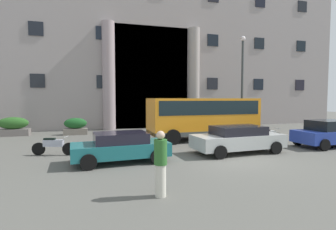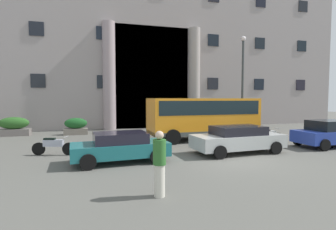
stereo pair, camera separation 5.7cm
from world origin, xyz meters
TOP-DOWN VIEW (x-y plane):
  - ground_plane at (0.00, 0.00)m, footprint 80.00×64.00m
  - office_building_facade at (-0.00, 17.47)m, footprint 38.38×9.79m
  - orange_minibus at (0.92, 5.50)m, footprint 7.13×2.82m
  - bus_stop_sign at (6.01, 7.06)m, footprint 0.44×0.08m
  - hedge_planter_east at (2.41, 10.38)m, footprint 1.93×0.84m
  - hedge_planter_entrance_left at (5.53, 10.90)m, footprint 1.56×0.82m
  - hedge_planter_west at (-7.26, 10.27)m, footprint 1.69×0.78m
  - hedge_planter_far_east at (-11.53, 10.84)m, footprint 2.12×0.87m
  - parked_sedan_far at (-4.90, 0.83)m, footprint 4.13×2.15m
  - parked_coupe_end at (0.89, 1.16)m, footprint 4.65×2.24m
  - parked_compact_extra at (6.71, 1.26)m, footprint 4.02×2.07m
  - motorcycle_near_kerb at (4.13, 3.21)m, footprint 2.02×0.55m
  - scooter_by_planter at (-4.79, 3.39)m, footprint 2.02×0.55m
  - motorcycle_far_end at (-7.87, 3.09)m, footprint 1.99×0.78m
  - pedestrian_man_crossing at (-4.24, -3.42)m, footprint 0.36×0.36m
  - lamppost_plaza_centre at (5.75, 8.73)m, footprint 0.40×0.40m

SIDE VIEW (x-z plane):
  - ground_plane at x=0.00m, z-range -0.12..0.00m
  - motorcycle_near_kerb at x=4.13m, z-range 0.01..0.91m
  - scooter_by_planter at x=-4.79m, z-range 0.01..0.91m
  - motorcycle_far_end at x=-7.87m, z-range 0.01..0.91m
  - hedge_planter_west at x=-7.26m, z-range -0.02..1.23m
  - hedge_planter_far_east at x=-11.53m, z-range -0.02..1.33m
  - parked_sedan_far at x=-4.90m, z-range 0.03..1.30m
  - hedge_planter_entrance_left at x=5.53m, z-range -0.02..1.35m
  - parked_coupe_end at x=0.89m, z-range 0.03..1.37m
  - parked_compact_extra at x=6.71m, z-range 0.01..1.49m
  - hedge_planter_east at x=2.41m, z-range -0.03..1.60m
  - pedestrian_man_crossing at x=-4.24m, z-range 0.01..1.84m
  - orange_minibus at x=0.92m, z-range 0.27..2.97m
  - bus_stop_sign at x=6.01m, z-range 0.31..2.93m
  - lamppost_plaza_centre at x=5.75m, z-range 0.63..8.34m
  - office_building_facade at x=0.00m, z-range -0.01..18.67m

